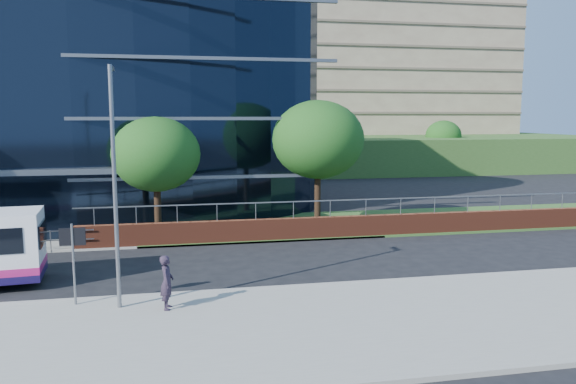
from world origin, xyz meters
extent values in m
cube|color=#2D511E|center=(24.00, 11.00, 0.06)|extent=(36.00, 8.00, 0.12)
cube|color=black|center=(-4.00, 24.00, 8.00)|extent=(38.00, 16.00, 16.00)
cube|color=maroon|center=(20.00, 7.30, 0.60)|extent=(34.00, 0.40, 1.20)
cube|color=slate|center=(20.00, 7.30, 2.08)|extent=(34.00, 0.06, 0.06)
cube|color=#2D511E|center=(32.00, 56.00, 2.00)|extent=(60.00, 42.00, 4.00)
cube|color=#8D785E|center=(32.00, 58.00, 17.00)|extent=(50.00, 12.00, 26.00)
cylinder|color=slate|center=(4.50, -1.60, 1.55)|extent=(0.08, 0.08, 2.80)
cube|color=black|center=(4.50, -1.58, 2.50)|extent=(0.85, 0.06, 0.60)
cylinder|color=black|center=(7.00, 9.00, 1.54)|extent=(0.36, 0.36, 3.08)
ellipsoid|color=#1D4313|center=(7.00, 9.00, 4.55)|extent=(4.62, 4.62, 3.93)
cylinder|color=black|center=(16.00, 10.00, 1.76)|extent=(0.36, 0.36, 3.52)
ellipsoid|color=#1D4313|center=(16.00, 10.00, 5.20)|extent=(5.28, 5.28, 4.49)
cylinder|color=black|center=(24.00, 40.00, 1.54)|extent=(0.36, 0.36, 3.08)
ellipsoid|color=#1D4313|center=(24.00, 40.00, 4.55)|extent=(4.62, 4.62, 3.93)
cylinder|color=black|center=(40.00, 42.00, 1.43)|extent=(0.36, 0.36, 2.86)
ellipsoid|color=#1D4313|center=(40.00, 42.00, 4.23)|extent=(4.29, 4.29, 3.65)
cylinder|color=slate|center=(6.00, -2.20, 4.15)|extent=(0.14, 0.14, 8.00)
cube|color=slate|center=(6.00, -1.85, 8.05)|extent=(0.15, 0.70, 0.12)
imported|color=#281E2D|center=(7.58, -2.67, 1.06)|extent=(0.49, 0.70, 1.82)
camera|label=1|loc=(7.93, -21.11, 6.51)|focal=35.00mm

